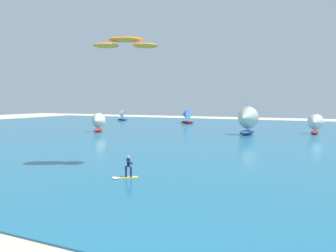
# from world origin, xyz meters

# --- Properties ---
(ocean) EXTENTS (160.00, 90.00, 0.10)m
(ocean) POSITION_xyz_m (0.00, 49.76, 0.05)
(ocean) COLOR #1E607F
(ocean) RESTS_ON ground
(kitesurfer) EXTENTS (1.94, 1.54, 1.67)m
(kitesurfer) POSITION_xyz_m (-3.55, 15.28, 0.70)
(kitesurfer) COLOR yellow
(kitesurfer) RESTS_ON ocean
(kite) EXTENTS (5.89, 3.99, 0.86)m
(kite) POSITION_xyz_m (-5.76, 19.05, 10.86)
(kite) COLOR orange
(sailboat_heeled_over) EXTENTS (3.06, 3.51, 3.97)m
(sailboat_heeled_over) POSITION_xyz_m (-26.98, 43.14, 1.92)
(sailboat_heeled_over) COLOR maroon
(sailboat_heeled_over) RESTS_ON ocean
(sailboat_anchored_offshore) EXTENTS (3.05, 3.50, 3.95)m
(sailboat_anchored_offshore) POSITION_xyz_m (10.26, 55.29, 1.91)
(sailboat_anchored_offshore) COLOR maroon
(sailboat_anchored_offshore) RESTS_ON ocean
(sailboat_mid_left) EXTENTS (3.79, 3.23, 4.40)m
(sailboat_mid_left) POSITION_xyz_m (-19.58, 70.66, 2.11)
(sailboat_mid_left) COLOR maroon
(sailboat_mid_left) RESTS_ON ocean
(sailboat_trailing) EXTENTS (4.29, 4.87, 5.48)m
(sailboat_trailing) POSITION_xyz_m (-0.52, 48.78, 2.61)
(sailboat_trailing) COLOR navy
(sailboat_trailing) RESTS_ON ocean
(sailboat_near_shore) EXTENTS (3.29, 3.16, 3.68)m
(sailboat_near_shore) POSITION_xyz_m (-41.42, 74.12, 1.78)
(sailboat_near_shore) COLOR navy
(sailboat_near_shore) RESTS_ON ocean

